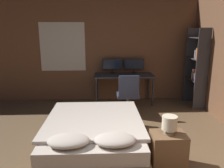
{
  "coord_description": "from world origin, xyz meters",
  "views": [
    {
      "loc": [
        -0.39,
        -2.05,
        1.87
      ],
      "look_at": [
        -0.19,
        2.57,
        0.75
      ],
      "focal_mm": 35.0,
      "sensor_mm": 36.0,
      "label": 1
    }
  ],
  "objects_px": {
    "office_chair": "(128,98)",
    "nightstand": "(168,150)",
    "monitor_right": "(134,65)",
    "bookshelf": "(197,66)",
    "bed": "(94,134)",
    "keyboard": "(125,76)",
    "desk": "(124,78)",
    "monitor_left": "(112,65)",
    "bedside_lamp": "(170,123)",
    "computer_mouse": "(136,76)"
  },
  "relations": [
    {
      "from": "desk",
      "to": "keyboard",
      "type": "height_order",
      "value": "keyboard"
    },
    {
      "from": "bed",
      "to": "keyboard",
      "type": "bearing_deg",
      "value": 70.94
    },
    {
      "from": "keyboard",
      "to": "computer_mouse",
      "type": "xyz_separation_m",
      "value": [
        0.29,
        0.0,
        0.01
      ]
    },
    {
      "from": "bed",
      "to": "desk",
      "type": "relative_size",
      "value": 1.25
    },
    {
      "from": "office_chair",
      "to": "nightstand",
      "type": "bearing_deg",
      "value": -80.83
    },
    {
      "from": "monitor_left",
      "to": "computer_mouse",
      "type": "relative_size",
      "value": 7.56
    },
    {
      "from": "bed",
      "to": "keyboard",
      "type": "distance_m",
      "value": 2.22
    },
    {
      "from": "bed",
      "to": "bedside_lamp",
      "type": "distance_m",
      "value": 1.26
    },
    {
      "from": "monitor_right",
      "to": "keyboard",
      "type": "bearing_deg",
      "value": -121.77
    },
    {
      "from": "computer_mouse",
      "to": "office_chair",
      "type": "height_order",
      "value": "office_chair"
    },
    {
      "from": "desk",
      "to": "monitor_right",
      "type": "relative_size",
      "value": 2.89
    },
    {
      "from": "desk",
      "to": "office_chair",
      "type": "bearing_deg",
      "value": -88.58
    },
    {
      "from": "bed",
      "to": "bookshelf",
      "type": "xyz_separation_m",
      "value": [
        2.49,
        1.98,
        0.8
      ]
    },
    {
      "from": "bedside_lamp",
      "to": "office_chair",
      "type": "bearing_deg",
      "value": 99.17
    },
    {
      "from": "nightstand",
      "to": "bookshelf",
      "type": "bearing_deg",
      "value": 60.44
    },
    {
      "from": "bedside_lamp",
      "to": "bed",
      "type": "bearing_deg",
      "value": 152.07
    },
    {
      "from": "nightstand",
      "to": "monitor_right",
      "type": "relative_size",
      "value": 0.94
    },
    {
      "from": "bed",
      "to": "monitor_right",
      "type": "xyz_separation_m",
      "value": [
        1.0,
        2.51,
        0.75
      ]
    },
    {
      "from": "nightstand",
      "to": "keyboard",
      "type": "relative_size",
      "value": 1.25
    },
    {
      "from": "monitor_right",
      "to": "desk",
      "type": "bearing_deg",
      "value": -140.88
    },
    {
      "from": "office_chair",
      "to": "bookshelf",
      "type": "relative_size",
      "value": 0.48
    },
    {
      "from": "keyboard",
      "to": "monitor_left",
      "type": "bearing_deg",
      "value": 121.77
    },
    {
      "from": "monitor_right",
      "to": "computer_mouse",
      "type": "bearing_deg",
      "value": -90.63
    },
    {
      "from": "nightstand",
      "to": "desk",
      "type": "relative_size",
      "value": 0.33
    },
    {
      "from": "desk",
      "to": "monitor_left",
      "type": "xyz_separation_m",
      "value": [
        -0.29,
        0.24,
        0.31
      ]
    },
    {
      "from": "monitor_left",
      "to": "monitor_right",
      "type": "relative_size",
      "value": 1.0
    },
    {
      "from": "nightstand",
      "to": "desk",
      "type": "bearing_deg",
      "value": 97.07
    },
    {
      "from": "computer_mouse",
      "to": "nightstand",
      "type": "bearing_deg",
      "value": -88.62
    },
    {
      "from": "bedside_lamp",
      "to": "monitor_left",
      "type": "height_order",
      "value": "monitor_left"
    },
    {
      "from": "bed",
      "to": "monitor_right",
      "type": "height_order",
      "value": "monitor_right"
    },
    {
      "from": "bedside_lamp",
      "to": "keyboard",
      "type": "relative_size",
      "value": 0.65
    },
    {
      "from": "keyboard",
      "to": "monitor_right",
      "type": "bearing_deg",
      "value": 58.23
    },
    {
      "from": "monitor_left",
      "to": "nightstand",
      "type": "bearing_deg",
      "value": -78.14
    },
    {
      "from": "monitor_left",
      "to": "bookshelf",
      "type": "distance_m",
      "value": 2.15
    },
    {
      "from": "bedside_lamp",
      "to": "keyboard",
      "type": "height_order",
      "value": "keyboard"
    },
    {
      "from": "nightstand",
      "to": "computer_mouse",
      "type": "bearing_deg",
      "value": 91.38
    },
    {
      "from": "desk",
      "to": "monitor_right",
      "type": "bearing_deg",
      "value": 39.12
    },
    {
      "from": "bedside_lamp",
      "to": "computer_mouse",
      "type": "distance_m",
      "value": 2.6
    },
    {
      "from": "monitor_right",
      "to": "bookshelf",
      "type": "height_order",
      "value": "bookshelf"
    },
    {
      "from": "desk",
      "to": "bookshelf",
      "type": "xyz_separation_m",
      "value": [
        1.79,
        -0.3,
        0.36
      ]
    },
    {
      "from": "monitor_right",
      "to": "office_chair",
      "type": "bearing_deg",
      "value": -105.12
    },
    {
      "from": "computer_mouse",
      "to": "office_chair",
      "type": "relative_size",
      "value": 0.07
    },
    {
      "from": "monitor_left",
      "to": "bed",
      "type": "bearing_deg",
      "value": -99.28
    },
    {
      "from": "monitor_left",
      "to": "keyboard",
      "type": "xyz_separation_m",
      "value": [
        0.29,
        -0.47,
        -0.22
      ]
    },
    {
      "from": "bedside_lamp",
      "to": "monitor_right",
      "type": "height_order",
      "value": "monitor_right"
    },
    {
      "from": "bed",
      "to": "computer_mouse",
      "type": "xyz_separation_m",
      "value": [
        0.99,
        2.04,
        0.55
      ]
    },
    {
      "from": "bedside_lamp",
      "to": "desk",
      "type": "relative_size",
      "value": 0.17
    },
    {
      "from": "monitor_left",
      "to": "keyboard",
      "type": "bearing_deg",
      "value": -58.23
    },
    {
      "from": "nightstand",
      "to": "computer_mouse",
      "type": "height_order",
      "value": "computer_mouse"
    },
    {
      "from": "nightstand",
      "to": "office_chair",
      "type": "distance_m",
      "value": 2.09
    }
  ]
}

